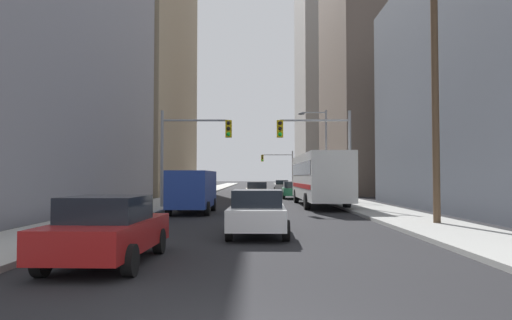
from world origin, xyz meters
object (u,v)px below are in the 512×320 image
Objects in this scene: traffic_signal_near_left at (193,142)px; traffic_signal_near_right at (318,142)px; sedan_red at (108,229)px; sedan_white at (257,212)px; sedan_green at (293,190)px; city_bus at (319,177)px; sedan_silver at (282,186)px; sedan_beige at (257,191)px; cargo_van_blue at (193,189)px; traffic_signal_far_right at (279,163)px.

traffic_signal_near_left and traffic_signal_near_right have the same top height.
sedan_white is at bearing 55.78° from sedan_red.
sedan_white and sedan_green have the same top height.
sedan_green is 0.70× the size of traffic_signal_near_right.
sedan_white is at bearing -105.32° from city_bus.
traffic_signal_near_left is (-7.21, -31.57, 3.30)m from sedan_silver.
sedan_red is 1.00× the size of sedan_silver.
cargo_van_blue is at bearing -103.81° from sedan_beige.
sedan_white is at bearing -69.72° from cargo_van_blue.
city_bus is at bearing -89.10° from traffic_signal_far_right.
sedan_beige is 3.99m from sedan_green.
sedan_white is 56.56m from traffic_signal_far_right.
city_bus reaches higher than sedan_beige.
cargo_van_blue is 1.24× the size of sedan_green.
city_bus is 2.20× the size of cargo_van_blue.
sedan_silver is 12.62m from traffic_signal_far_right.
cargo_van_blue is at bearing -142.49° from city_bus.
traffic_signal_near_right reaches higher than sedan_silver.
traffic_signal_near_right reaches higher than sedan_green.
sedan_silver is 0.71× the size of traffic_signal_near_right.
traffic_signal_far_right is at bearing 83.97° from sedan_beige.
sedan_red and sedan_green have the same top height.
sedan_red is 1.01× the size of sedan_green.
traffic_signal_near_left is (-7.14, -13.09, 3.30)m from sedan_green.
cargo_van_blue is 9.94m from sedan_white.
sedan_beige is (-4.14, 8.21, -1.16)m from city_bus.
sedan_red is at bearing -96.38° from traffic_signal_far_right.
traffic_signal_far_right is (3.50, 56.35, 3.33)m from sedan_white.
traffic_signal_near_right and traffic_signal_far_right have the same top height.
traffic_signal_far_right is (0.20, 12.18, 3.33)m from sedan_silver.
city_bus is at bearing 69.49° from sedan_red.
cargo_van_blue is 35.52m from sedan_silver.
sedan_green is at bearing 92.13° from traffic_signal_near_right.
city_bus is 9.27m from sedan_beige.
sedan_red is 0.71× the size of traffic_signal_far_right.
sedan_red is at bearing -124.22° from sedan_white.
sedan_red is at bearing -97.72° from sedan_silver.
sedan_red and sedan_silver have the same top height.
traffic_signal_far_right is at bearing 89.50° from sedan_green.
traffic_signal_near_left is at bearing -110.07° from sedan_beige.
traffic_signal_near_right reaches higher than sedan_red.
sedan_beige is at bearing -143.82° from sedan_green.
traffic_signal_far_right is (7.41, 43.75, 0.03)m from traffic_signal_near_left.
sedan_beige is at bearing 89.98° from sedan_white.
city_bus reaches higher than sedan_red.
cargo_van_blue is at bearing -100.94° from sedan_silver.
traffic_signal_near_left reaches higher than city_bus.
sedan_red is 5.98m from sedan_white.
sedan_green and sedan_silver have the same top height.
sedan_beige is (3.45, 14.03, -0.52)m from cargo_van_blue.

